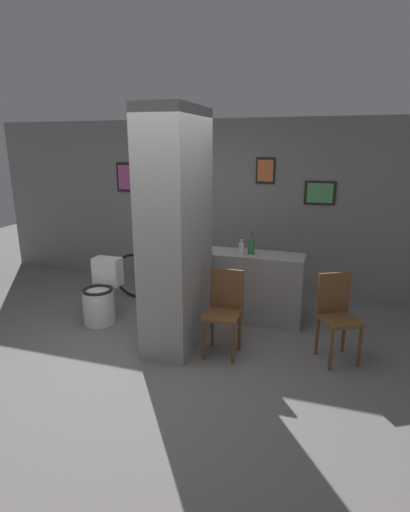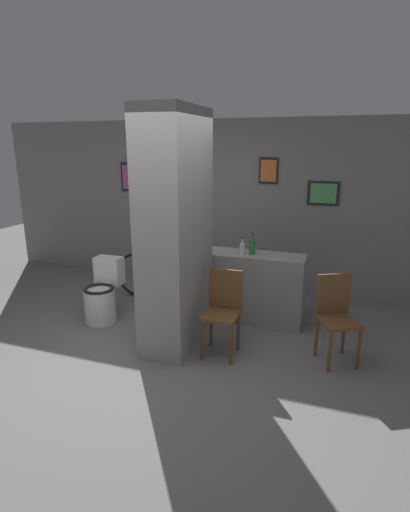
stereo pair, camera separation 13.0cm
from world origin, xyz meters
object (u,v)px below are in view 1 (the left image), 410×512
(toilet, at_px, (101,297))
(bicycle, at_px, (164,278))
(bottle_tall, at_px, (251,246))
(chair_near_pillar, at_px, (224,308))
(chair_by_doorway, at_px, (337,313))

(toilet, distance_m, bicycle, 1.01)
(toilet, bearing_deg, bottle_tall, 18.62)
(chair_near_pillar, distance_m, bottle_tall, 1.04)
(chair_near_pillar, height_order, bottle_tall, bottle_tall)
(chair_near_pillar, xyz_separation_m, bicycle, (-1.21, 1.18, -0.16))
(chair_by_doorway, xyz_separation_m, bottle_tall, (-1.06, 0.68, 0.48))
(chair_near_pillar, bearing_deg, bicycle, 135.29)
(toilet, xyz_separation_m, bottle_tall, (1.82, 0.61, 0.67))
(toilet, xyz_separation_m, chair_near_pillar, (1.72, -0.30, 0.18))
(bicycle, bearing_deg, toilet, -120.11)
(toilet, height_order, chair_by_doorway, chair_by_doorway)
(bottle_tall, bearing_deg, toilet, -161.38)
(bicycle, distance_m, bottle_tall, 1.48)
(chair_by_doorway, relative_size, bottle_tall, 3.24)
(chair_near_pillar, xyz_separation_m, chair_by_doorway, (1.16, 0.24, 0.00))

